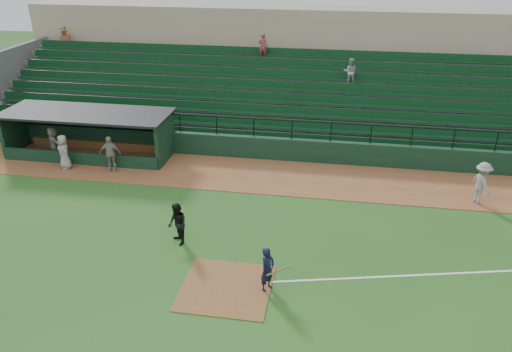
# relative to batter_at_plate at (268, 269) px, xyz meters

# --- Properties ---
(ground) EXTENTS (90.00, 90.00, 0.00)m
(ground) POSITION_rel_batter_at_plate_xyz_m (-1.38, 0.84, -0.81)
(ground) COLOR #25551B
(ground) RESTS_ON ground
(warning_track) EXTENTS (40.00, 4.00, 0.03)m
(warning_track) POSITION_rel_batter_at_plate_xyz_m (-1.38, 8.84, -0.79)
(warning_track) COLOR brown
(warning_track) RESTS_ON ground
(home_plate_dirt) EXTENTS (3.00, 3.00, 0.03)m
(home_plate_dirt) POSITION_rel_batter_at_plate_xyz_m (-1.38, -0.16, -0.79)
(home_plate_dirt) COLOR brown
(home_plate_dirt) RESTS_ON ground
(foul_line) EXTENTS (17.49, 4.44, 0.01)m
(foul_line) POSITION_rel_batter_at_plate_xyz_m (6.62, 2.04, -0.80)
(foul_line) COLOR white
(foul_line) RESTS_ON ground
(stadium_structure) EXTENTS (38.00, 13.08, 6.40)m
(stadium_structure) POSITION_rel_batter_at_plate_xyz_m (-1.38, 17.30, 1.49)
(stadium_structure) COLOR black
(stadium_structure) RESTS_ON ground
(dugout) EXTENTS (8.90, 3.20, 2.42)m
(dugout) POSITION_rel_batter_at_plate_xyz_m (-11.13, 10.40, 0.52)
(dugout) COLOR black
(dugout) RESTS_ON ground
(batter_at_plate) EXTENTS (1.10, 0.72, 1.61)m
(batter_at_plate) POSITION_rel_batter_at_plate_xyz_m (0.00, 0.00, 0.00)
(batter_at_plate) COLOR black
(batter_at_plate) RESTS_ON ground
(umpire) EXTENTS (1.01, 1.04, 1.69)m
(umpire) POSITION_rel_batter_at_plate_xyz_m (-3.81, 2.26, 0.04)
(umpire) COLOR black
(umpire) RESTS_ON ground
(runner) EXTENTS (1.11, 1.41, 1.92)m
(runner) POSITION_rel_batter_at_plate_xyz_m (8.33, 7.64, 0.18)
(runner) COLOR gray
(runner) RESTS_ON warning_track
(dugout_player_a) EXTENTS (1.13, 0.62, 1.83)m
(dugout_player_a) POSITION_rel_batter_at_plate_xyz_m (-9.16, 8.15, 0.14)
(dugout_player_a) COLOR #99948F
(dugout_player_a) RESTS_ON warning_track
(dugout_player_b) EXTENTS (1.02, 1.01, 1.78)m
(dugout_player_b) POSITION_rel_batter_at_plate_xyz_m (-11.58, 8.05, 0.11)
(dugout_player_b) COLOR #9C9792
(dugout_player_b) RESTS_ON warning_track
(dugout_player_c) EXTENTS (1.55, 1.38, 1.71)m
(dugout_player_c) POSITION_rel_batter_at_plate_xyz_m (-12.84, 9.29, 0.08)
(dugout_player_c) COLOR #9F9A95
(dugout_player_c) RESTS_ON warning_track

